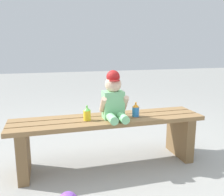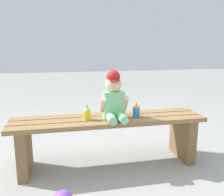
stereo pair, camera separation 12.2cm
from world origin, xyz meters
The scene contains 5 objects.
ground_plane centered at (0.00, 0.00, 0.00)m, with size 16.00×16.00×0.00m, color #999993.
park_bench centered at (0.00, 0.00, 0.29)m, with size 1.64×0.37×0.43m.
child_figure centered at (0.04, -0.04, 0.60)m, with size 0.23×0.27×0.40m.
sippy_cup_left centered at (-0.19, -0.02, 0.49)m, with size 0.06×0.06×0.12m.
sippy_cup_right centered at (0.24, -0.02, 0.49)m, with size 0.06×0.06×0.12m.
Camera 2 is at (-0.39, -1.96, 1.02)m, focal length 39.23 mm.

